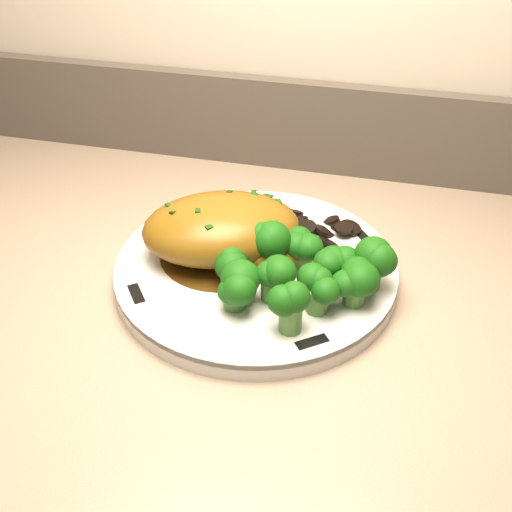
% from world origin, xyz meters
% --- Properties ---
extents(counter, '(2.03, 0.67, 1.00)m').
position_xyz_m(counter, '(0.19, 1.67, 0.44)').
color(counter, brown).
rests_on(counter, ground).
extents(plate, '(0.32, 0.32, 0.02)m').
position_xyz_m(plate, '(0.55, 1.74, 0.89)').
color(plate, silver).
rests_on(plate, counter).
extents(rim_accent_0, '(0.03, 0.03, 0.00)m').
position_xyz_m(rim_accent_0, '(0.66, 1.81, 0.90)').
color(rim_accent_0, black).
rests_on(rim_accent_0, plate).
extents(rim_accent_1, '(0.03, 0.03, 0.00)m').
position_xyz_m(rim_accent_1, '(0.48, 1.84, 0.90)').
color(rim_accent_1, black).
rests_on(rim_accent_1, plate).
extents(rim_accent_2, '(0.03, 0.03, 0.00)m').
position_xyz_m(rim_accent_2, '(0.45, 1.66, 0.90)').
color(rim_accent_2, black).
rests_on(rim_accent_2, plate).
extents(rim_accent_3, '(0.03, 0.03, 0.00)m').
position_xyz_m(rim_accent_3, '(0.63, 1.64, 0.90)').
color(rim_accent_3, black).
rests_on(rim_accent_3, plate).
extents(gravy_pool, '(0.13, 0.13, 0.00)m').
position_xyz_m(gravy_pool, '(0.51, 1.75, 0.90)').
color(gravy_pool, '#40280B').
rests_on(gravy_pool, plate).
extents(chicken_breast, '(0.19, 0.16, 0.06)m').
position_xyz_m(chicken_breast, '(0.52, 1.75, 0.93)').
color(chicken_breast, '#885D17').
rests_on(chicken_breast, plate).
extents(mushroom_pile, '(0.10, 0.07, 0.03)m').
position_xyz_m(mushroom_pile, '(0.60, 1.80, 0.90)').
color(mushroom_pile, black).
rests_on(mushroom_pile, plate).
extents(broccoli_florets, '(0.17, 0.13, 0.05)m').
position_xyz_m(broccoli_florets, '(0.60, 1.70, 0.93)').
color(broccoli_florets, '#4D8337').
rests_on(broccoli_florets, plate).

